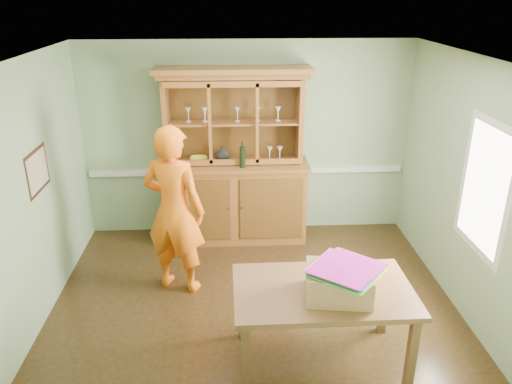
{
  "coord_description": "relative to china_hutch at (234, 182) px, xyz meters",
  "views": [
    {
      "loc": [
        -0.23,
        -4.68,
        3.31
      ],
      "look_at": [
        0.04,
        0.4,
        1.22
      ],
      "focal_mm": 35.0,
      "sensor_mm": 36.0,
      "label": 1
    }
  ],
  "objects": [
    {
      "name": "kite_stack",
      "position": [
        0.92,
        -2.79,
        0.26
      ],
      "size": [
        0.7,
        0.7,
        0.05
      ],
      "rotation": [
        0.0,
        0.0,
        0.86
      ],
      "color": "#FCF41F",
      "rests_on": "cardboard_box"
    },
    {
      "name": "china_hutch",
      "position": [
        0.0,
        0.0,
        0.0
      ],
      "size": [
        2.02,
        0.67,
        2.38
      ],
      "color": "brown",
      "rests_on": "floor"
    },
    {
      "name": "person",
      "position": [
        -0.69,
        -1.26,
        0.16
      ],
      "size": [
        0.85,
        0.7,
        1.98
      ],
      "primitive_type": "imported",
      "rotation": [
        0.0,
        0.0,
        2.77
      ],
      "color": "orange",
      "rests_on": "floor"
    },
    {
      "name": "wall_left",
      "position": [
        -2.07,
        -1.73,
        0.52
      ],
      "size": [
        0.0,
        4.0,
        4.0
      ],
      "primitive_type": "plane",
      "rotation": [
        1.57,
        0.0,
        1.57
      ],
      "color": "#83A37A",
      "rests_on": "floor"
    },
    {
      "name": "framed_map",
      "position": [
        -2.05,
        -1.43,
        0.72
      ],
      "size": [
        0.03,
        0.6,
        0.46
      ],
      "color": "black",
      "rests_on": "wall_left"
    },
    {
      "name": "wall_back",
      "position": [
        0.18,
        0.27,
        0.52
      ],
      "size": [
        4.5,
        0.0,
        4.5
      ],
      "primitive_type": "plane",
      "rotation": [
        1.57,
        0.0,
        0.0
      ],
      "color": "#83A37A",
      "rests_on": "floor"
    },
    {
      "name": "cardboard_box",
      "position": [
        0.87,
        -2.75,
        0.11
      ],
      "size": [
        0.62,
        0.52,
        0.26
      ],
      "primitive_type": "cube",
      "rotation": [
        0.0,
        0.0,
        -0.14
      ],
      "color": "tan",
      "rests_on": "dining_table"
    },
    {
      "name": "dining_table",
      "position": [
        0.76,
        -2.64,
        -0.12
      ],
      "size": [
        1.62,
        0.98,
        0.81
      ],
      "rotation": [
        0.0,
        0.0,
        0.01
      ],
      "color": "brown",
      "rests_on": "floor"
    },
    {
      "name": "chair_rail",
      "position": [
        0.18,
        0.25,
        0.07
      ],
      "size": [
        4.41,
        0.05,
        0.08
      ],
      "primitive_type": "cube",
      "color": "silver",
      "rests_on": "wall_back"
    },
    {
      "name": "wall_front",
      "position": [
        0.18,
        -3.73,
        0.52
      ],
      "size": [
        4.5,
        0.0,
        4.5
      ],
      "primitive_type": "plane",
      "rotation": [
        -1.57,
        0.0,
        0.0
      ],
      "color": "#83A37A",
      "rests_on": "floor"
    },
    {
      "name": "ceiling",
      "position": [
        0.18,
        -1.73,
        1.87
      ],
      "size": [
        4.5,
        4.5,
        0.0
      ],
      "primitive_type": "plane",
      "rotation": [
        3.14,
        0.0,
        0.0
      ],
      "color": "white",
      "rests_on": "wall_back"
    },
    {
      "name": "wall_right",
      "position": [
        2.43,
        -1.73,
        0.52
      ],
      "size": [
        0.0,
        4.0,
        4.0
      ],
      "primitive_type": "plane",
      "rotation": [
        1.57,
        0.0,
        -1.57
      ],
      "color": "#83A37A",
      "rests_on": "floor"
    },
    {
      "name": "floor",
      "position": [
        0.18,
        -1.73,
        -0.83
      ],
      "size": [
        4.5,
        4.5,
        0.0
      ],
      "primitive_type": "plane",
      "color": "#432E15",
      "rests_on": "ground"
    },
    {
      "name": "window_panel",
      "position": [
        2.41,
        -2.03,
        0.67
      ],
      "size": [
        0.03,
        0.96,
        1.36
      ],
      "color": "silver",
      "rests_on": "wall_right"
    }
  ]
}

